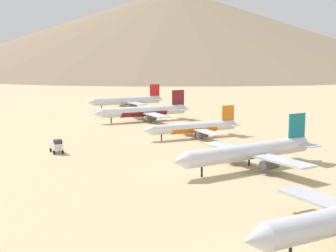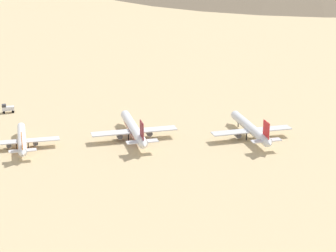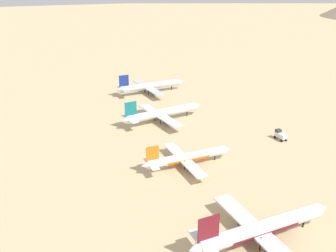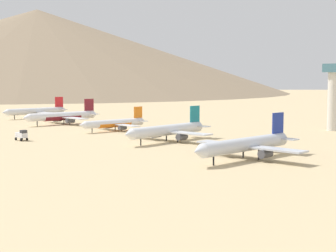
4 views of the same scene
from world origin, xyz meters
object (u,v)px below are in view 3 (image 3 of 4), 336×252
parked_jet_1 (262,228)px  parked_jet_3 (161,113)px  parked_jet_2 (187,158)px  parked_jet_4 (150,86)px  service_truck (280,135)px

parked_jet_1 → parked_jet_3: parked_jet_3 is taller
parked_jet_2 → parked_jet_4: (23.25, 86.30, 0.82)m
service_truck → parked_jet_2: bearing=-176.0°
parked_jet_4 → service_truck: 85.99m
parked_jet_2 → service_truck: size_ratio=6.50×
parked_jet_3 → service_truck: 52.62m
parked_jet_1 → parked_jet_4: parked_jet_4 is taller
parked_jet_1 → parked_jet_4: 131.39m
parked_jet_3 → parked_jet_4: 45.75m
parked_jet_2 → parked_jet_3: (10.21, 42.45, 0.77)m
parked_jet_2 → service_truck: parked_jet_2 is taller
parked_jet_2 → service_truck: bearing=4.0°
parked_jet_4 → service_truck: size_ratio=8.01×
parked_jet_1 → service_truck: parked_jet_1 is taller
parked_jet_3 → parked_jet_4: bearing=73.4°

